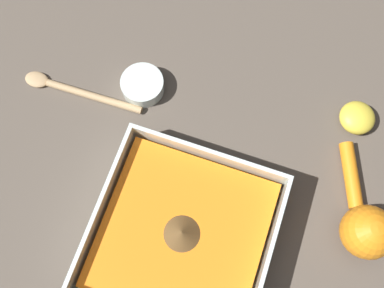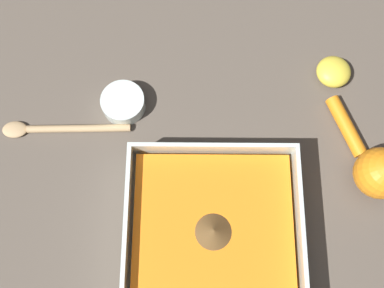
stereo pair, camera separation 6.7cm
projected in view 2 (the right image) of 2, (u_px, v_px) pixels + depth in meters
name	position (u px, v px, depth m)	size (l,w,h in m)	color
ground_plane	(197.00, 222.00, 0.67)	(4.00, 4.00, 0.00)	brown
square_dish	(213.00, 234.00, 0.64)	(0.25, 0.25, 0.07)	silver
spice_bowl	(123.00, 103.00, 0.72)	(0.07, 0.07, 0.03)	silver
lemon_squeezer	(377.00, 168.00, 0.66)	(0.10, 0.17, 0.08)	orange
lemon_half	(334.00, 72.00, 0.73)	(0.06, 0.06, 0.03)	yellow
wooden_spoon	(58.00, 129.00, 0.71)	(0.20, 0.03, 0.01)	tan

